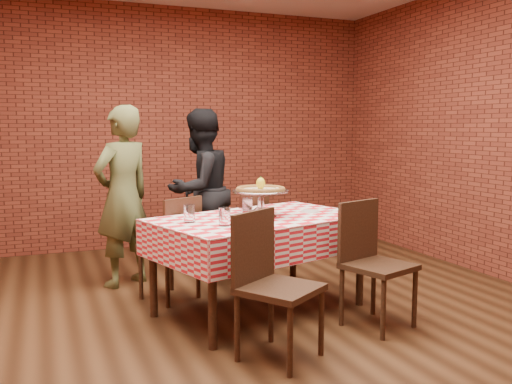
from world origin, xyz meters
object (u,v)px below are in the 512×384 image
Objects in this scene: chair_near_right at (379,266)px; water_glass_left at (225,217)px; chair_far_left at (169,248)px; table at (260,264)px; diner_olive at (123,196)px; condiment_caddy at (246,204)px; chair_far_right at (239,236)px; diner_black at (200,190)px; chair_near_left at (280,287)px; pizza at (261,190)px; water_glass_right at (189,213)px; pizza_stand at (261,204)px.

water_glass_left is at bearing 142.12° from chair_near_right.
table is at bearing 108.08° from chair_far_left.
water_glass_left is at bearing 79.45° from diner_olive.
chair_far_right is (0.12, 0.52, -0.37)m from condiment_caddy.
diner_olive is at bearing -52.24° from chair_far_right.
chair_far_right is at bearing 76.60° from diner_black.
chair_near_left is 2.34m from diner_black.
chair_far_left is (-0.22, 0.85, -0.38)m from water_glass_left.
chair_near_right is at bearing 107.90° from chair_far_left.
pizza reaches higher than chair_near_left.
chair_far_left is at bearing 150.15° from condiment_caddy.
chair_far_left is (-0.61, 0.55, -0.52)m from pizza.
pizza reaches higher than table.
diner_black is at bearing 168.54° from diner_olive.
diner_olive is at bearing -11.94° from diner_black.
diner_black reaches higher than chair_far_left.
diner_black is at bearing -149.48° from chair_far_left.
chair_near_right is at bearing 100.84° from diner_olive.
water_glass_left is 1.17m from chair_near_right.
water_glass_left is (-0.38, -0.28, 0.45)m from table.
pizza is 1.06m from chair_near_right.
water_glass_right is at bearing 135.67° from chair_near_right.
chair_far_right is at bearing 92.67° from chair_near_right.
chair_near_left is at bearing 45.57° from chair_far_right.
chair_near_right is 0.56× the size of diner_black.
table is 12.34× the size of water_glass_left.
chair_far_left is at bearing 86.92° from diner_olive.
water_glass_left is at bearing -126.52° from condiment_caddy.
table is 1.49m from diner_black.
diner_olive is at bearing 132.29° from condiment_caddy.
pizza_stand is 1.16× the size of pizza.
pizza is at bearing -86.77° from condiment_caddy.
pizza_stand reaches higher than table.
chair_near_left reaches higher than chair_far_right.
diner_olive is (-0.88, 0.87, 0.01)m from condiment_caddy.
diner_olive is (-0.67, 2.04, 0.36)m from chair_near_left.
diner_olive is (-0.90, 1.13, -0.14)m from pizza.
chair_far_left is (-0.60, 0.57, 0.07)m from table.
pizza_stand is at bearing 52.18° from table.
water_glass_right reaches higher than chair_far_left.
diner_olive reaches higher than table.
chair_far_right reaches higher than chair_far_left.
chair_near_right is at bearing -56.48° from condiment_caddy.
water_glass_left reaches higher than condiment_caddy.
condiment_caddy is (0.56, 0.32, -0.00)m from water_glass_right.
pizza is at bearing 109.53° from chair_far_left.
chair_far_right is (0.11, 0.80, 0.07)m from table.
condiment_caddy is 1.21m from chair_near_right.
diner_olive reaches higher than water_glass_left.
chair_near_left is at bearing 55.78° from diner_black.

